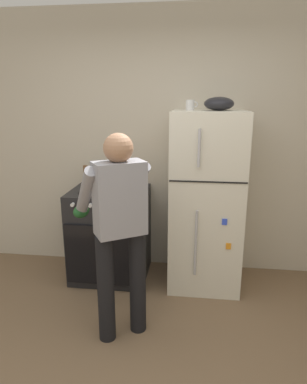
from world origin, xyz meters
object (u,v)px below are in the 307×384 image
person_cook (119,220)px  red_pot (123,185)px  refrigerator (206,201)px  mixing_bowl (219,104)px  pepper_mill (86,175)px  coffee_mug (190,105)px  stove_range (110,234)px

person_cook → red_pot: 0.86m
refrigerator → mixing_bowl: bearing=0.2°
person_cook → red_pot: (-0.14, 0.84, 0.05)m
red_pot → person_cook: bearing=-80.3°
mixing_bowl → pepper_mill: bearing=171.5°
coffee_mug → stove_range: bearing=-175.6°
mixing_bowl → person_cook: bearing=-129.7°
mixing_bowl → stove_range: bearing=-179.4°
coffee_mug → pepper_mill: size_ratio=0.57×
refrigerator → stove_range: bearing=-179.4°
stove_range → pepper_mill: size_ratio=4.77×
refrigerator → person_cook: size_ratio=1.07×
red_pot → coffee_mug: (0.63, 0.10, 0.75)m
red_pot → mixing_bowl: bearing=3.2°
stove_range → red_pot: bearing=-13.9°
person_cook → coffee_mug: (0.48, 0.94, 0.81)m
person_cook → coffee_mug: size_ratio=14.28×
person_cook → red_pot: bearing=99.7°
refrigerator → red_pot: size_ratio=4.91×
coffee_mug → mixing_bowl: size_ratio=0.42×
refrigerator → stove_range: (-0.97, -0.01, -0.39)m
pepper_mill → refrigerator: bearing=-9.0°
refrigerator → coffee_mug: bearing=164.2°
person_cook → stove_range: bearing=109.0°
stove_range → mixing_bowl: bearing=0.6°
red_pot → mixing_bowl: (0.89, 0.05, 0.77)m
refrigerator → mixing_bowl: 0.92m
coffee_mug → refrigerator: bearing=-15.8°
stove_range → mixing_bowl: 1.68m
stove_range → red_pot: 0.57m
refrigerator → coffee_mug: coffee_mug is taller
refrigerator → mixing_bowl: size_ratio=6.37×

